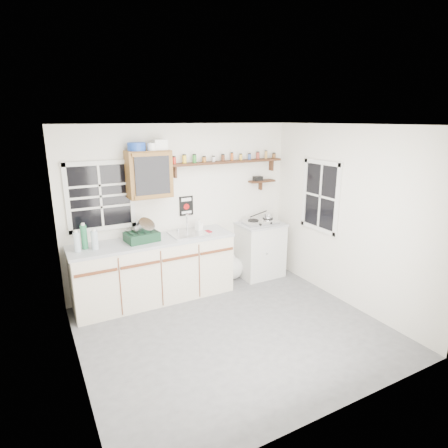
{
  "coord_description": "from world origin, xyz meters",
  "views": [
    {
      "loc": [
        -2.07,
        -3.6,
        2.56
      ],
      "look_at": [
        0.15,
        0.55,
        1.24
      ],
      "focal_mm": 30.0,
      "sensor_mm": 36.0,
      "label": 1
    }
  ],
  "objects_px": {
    "main_cabinet": "(155,270)",
    "hotplate": "(261,221)",
    "dish_rack": "(143,234)",
    "spice_shelf": "(227,161)",
    "right_cabinet": "(260,249)",
    "upper_cabinet": "(149,174)"
  },
  "relations": [
    {
      "from": "main_cabinet",
      "to": "upper_cabinet",
      "type": "bearing_deg",
      "value": 76.32
    },
    {
      "from": "main_cabinet",
      "to": "dish_rack",
      "type": "xyz_separation_m",
      "value": [
        -0.14,
        0.01,
        0.56
      ]
    },
    {
      "from": "spice_shelf",
      "to": "upper_cabinet",
      "type": "bearing_deg",
      "value": -176.86
    },
    {
      "from": "right_cabinet",
      "to": "upper_cabinet",
      "type": "xyz_separation_m",
      "value": [
        -1.8,
        0.12,
        1.37
      ]
    },
    {
      "from": "spice_shelf",
      "to": "hotplate",
      "type": "distance_m",
      "value": 1.13
    },
    {
      "from": "upper_cabinet",
      "to": "dish_rack",
      "type": "relative_size",
      "value": 1.39
    },
    {
      "from": "right_cabinet",
      "to": "spice_shelf",
      "type": "xyz_separation_m",
      "value": [
        -0.54,
        0.19,
        1.47
      ]
    },
    {
      "from": "hotplate",
      "to": "spice_shelf",
      "type": "bearing_deg",
      "value": 162.1
    },
    {
      "from": "upper_cabinet",
      "to": "dish_rack",
      "type": "height_order",
      "value": "upper_cabinet"
    },
    {
      "from": "dish_rack",
      "to": "spice_shelf",
      "type": "bearing_deg",
      "value": 1.72
    },
    {
      "from": "upper_cabinet",
      "to": "spice_shelf",
      "type": "xyz_separation_m",
      "value": [
        1.26,
        0.07,
        0.1
      ]
    },
    {
      "from": "right_cabinet",
      "to": "spice_shelf",
      "type": "distance_m",
      "value": 1.58
    },
    {
      "from": "right_cabinet",
      "to": "hotplate",
      "type": "bearing_deg",
      "value": -132.51
    },
    {
      "from": "main_cabinet",
      "to": "right_cabinet",
      "type": "height_order",
      "value": "main_cabinet"
    },
    {
      "from": "upper_cabinet",
      "to": "spice_shelf",
      "type": "height_order",
      "value": "upper_cabinet"
    },
    {
      "from": "spice_shelf",
      "to": "hotplate",
      "type": "height_order",
      "value": "spice_shelf"
    },
    {
      "from": "upper_cabinet",
      "to": "spice_shelf",
      "type": "relative_size",
      "value": 0.34
    },
    {
      "from": "upper_cabinet",
      "to": "spice_shelf",
      "type": "distance_m",
      "value": 1.27
    },
    {
      "from": "main_cabinet",
      "to": "hotplate",
      "type": "bearing_deg",
      "value": 0.17
    },
    {
      "from": "main_cabinet",
      "to": "hotplate",
      "type": "height_order",
      "value": "hotplate"
    },
    {
      "from": "upper_cabinet",
      "to": "main_cabinet",
      "type": "bearing_deg",
      "value": -103.68
    },
    {
      "from": "spice_shelf",
      "to": "dish_rack",
      "type": "height_order",
      "value": "spice_shelf"
    }
  ]
}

